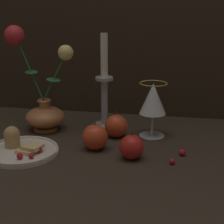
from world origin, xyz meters
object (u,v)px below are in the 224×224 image
(candlestick, at_px, (105,91))
(apple_near_glass, at_px, (116,126))
(wine_glass, at_px, (153,101))
(plate_with_pastries, at_px, (20,148))
(apple_at_table_edge, at_px, (95,137))
(vase, at_px, (42,100))
(apple_beside_vase, at_px, (132,147))

(candlestick, relative_size, apple_near_glass, 3.84)
(wine_glass, xyz_separation_m, apple_near_glass, (-0.11, -0.03, -0.08))
(plate_with_pastries, height_order, apple_at_table_edge, apple_at_table_edge)
(vase, height_order, apple_beside_vase, vase)
(vase, height_order, apple_at_table_edge, vase)
(candlestick, bearing_deg, apple_near_glass, -59.07)
(vase, distance_m, apple_beside_vase, 0.37)
(apple_near_glass, relative_size, apple_at_table_edge, 0.97)
(wine_glass, xyz_separation_m, apple_at_table_edge, (-0.15, -0.14, -0.08))
(apple_at_table_edge, bearing_deg, apple_near_glass, 69.29)
(plate_with_pastries, distance_m, wine_glass, 0.41)
(vase, bearing_deg, apple_near_glass, -4.36)
(apple_near_glass, bearing_deg, apple_at_table_edge, -110.71)
(vase, bearing_deg, candlestick, 19.26)
(wine_glass, xyz_separation_m, apple_beside_vase, (-0.04, -0.18, -0.08))
(apple_at_table_edge, bearing_deg, plate_with_pastries, -161.55)
(vase, relative_size, apple_beside_vase, 4.27)
(candlestick, height_order, apple_near_glass, candlestick)
(apple_beside_vase, distance_m, apple_near_glass, 0.17)
(vase, bearing_deg, plate_with_pastries, -88.07)
(apple_near_glass, xyz_separation_m, apple_at_table_edge, (-0.04, -0.11, 0.00))
(plate_with_pastries, bearing_deg, apple_beside_vase, 3.85)
(apple_at_table_edge, bearing_deg, apple_beside_vase, -22.13)
(plate_with_pastries, height_order, apple_near_glass, apple_near_glass)
(vase, xyz_separation_m, apple_beside_vase, (0.31, -0.17, -0.07))
(plate_with_pastries, distance_m, apple_near_glass, 0.30)
(plate_with_pastries, bearing_deg, vase, 91.93)
(plate_with_pastries, relative_size, apple_at_table_edge, 2.39)
(apple_near_glass, bearing_deg, candlestick, 120.93)
(apple_beside_vase, bearing_deg, apple_at_table_edge, 157.87)
(candlestick, relative_size, apple_at_table_edge, 3.73)
(wine_glass, distance_m, apple_at_table_edge, 0.22)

